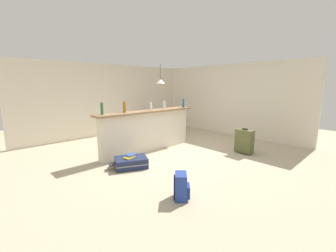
# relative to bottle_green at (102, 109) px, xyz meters

# --- Properties ---
(ground_plane) EXTENTS (13.00, 13.00, 0.05)m
(ground_plane) POSITION_rel_bottle_green_xyz_m (1.68, -0.50, -1.27)
(ground_plane) COLOR #BCAD8E
(wall_back) EXTENTS (6.60, 0.10, 2.50)m
(wall_back) POSITION_rel_bottle_green_xyz_m (1.68, 2.55, 0.00)
(wall_back) COLOR silver
(wall_back) RESTS_ON ground_plane
(wall_right) EXTENTS (0.10, 6.00, 2.50)m
(wall_right) POSITION_rel_bottle_green_xyz_m (4.73, -0.20, 0.00)
(wall_right) COLOR silver
(wall_right) RESTS_ON ground_plane
(partition_half_wall) EXTENTS (2.80, 0.20, 1.06)m
(partition_half_wall) POSITION_rel_bottle_green_xyz_m (1.24, -0.10, -0.72)
(partition_half_wall) COLOR silver
(partition_half_wall) RESTS_ON ground_plane
(bar_countertop) EXTENTS (2.96, 0.40, 0.05)m
(bar_countertop) POSITION_rel_bottle_green_xyz_m (1.24, -0.10, -0.16)
(bar_countertop) COLOR #93704C
(bar_countertop) RESTS_ON partition_half_wall
(bottle_green) EXTENTS (0.06, 0.06, 0.27)m
(bottle_green) POSITION_rel_bottle_green_xyz_m (0.00, 0.00, 0.00)
(bottle_green) COLOR #2D6B38
(bottle_green) RESTS_ON bar_countertop
(bottle_amber) EXTENTS (0.07, 0.07, 0.27)m
(bottle_amber) POSITION_rel_bottle_green_xyz_m (0.58, -0.03, -0.00)
(bottle_amber) COLOR #9E661E
(bottle_amber) RESTS_ON bar_countertop
(bottle_white) EXTENTS (0.06, 0.06, 0.22)m
(bottle_white) POSITION_rel_bottle_green_xyz_m (1.28, -0.19, -0.03)
(bottle_white) COLOR silver
(bottle_white) RESTS_ON bar_countertop
(bottle_clear) EXTENTS (0.06, 0.06, 0.22)m
(bottle_clear) POSITION_rel_bottle_green_xyz_m (1.85, -0.08, -0.02)
(bottle_clear) COLOR silver
(bottle_clear) RESTS_ON bar_countertop
(bottle_blue) EXTENTS (0.07, 0.07, 0.26)m
(bottle_blue) POSITION_rel_bottle_green_xyz_m (2.52, -0.19, -0.01)
(bottle_blue) COLOR #284C89
(bottle_blue) RESTS_ON bar_countertop
(dining_table) EXTENTS (1.10, 0.80, 0.74)m
(dining_table) POSITION_rel_bottle_green_xyz_m (2.83, 1.24, -0.60)
(dining_table) COLOR #4C331E
(dining_table) RESTS_ON ground_plane
(dining_chair_near_partition) EXTENTS (0.46, 0.46, 0.93)m
(dining_chair_near_partition) POSITION_rel_bottle_green_xyz_m (2.76, 0.72, -0.73)
(dining_chair_near_partition) COLOR black
(dining_chair_near_partition) RESTS_ON ground_plane
(pendant_lamp) EXTENTS (0.34, 0.34, 0.71)m
(pendant_lamp) POSITION_rel_bottle_green_xyz_m (2.79, 1.17, 0.65)
(pendant_lamp) COLOR black
(suitcase_flat_navy) EXTENTS (0.89, 0.73, 0.22)m
(suitcase_flat_navy) POSITION_rel_bottle_green_xyz_m (0.22, -0.79, -1.14)
(suitcase_flat_navy) COLOR #1E284C
(suitcase_flat_navy) RESTS_ON ground_plane
(backpack_blue) EXTENTS (0.34, 0.34, 0.42)m
(backpack_blue) POSITION_rel_bottle_green_xyz_m (0.06, -2.46, -1.05)
(backpack_blue) COLOR #233D93
(backpack_blue) RESTS_ON ground_plane
(suitcase_upright_olive) EXTENTS (0.25, 0.45, 0.67)m
(suitcase_upright_olive) POSITION_rel_bottle_green_xyz_m (2.97, -1.97, -0.92)
(suitcase_upright_olive) COLOR #51562D
(suitcase_upright_olive) RESTS_ON ground_plane
(book_stack) EXTENTS (0.32, 0.25, 0.06)m
(book_stack) POSITION_rel_bottle_green_xyz_m (0.21, -0.78, -1.00)
(book_stack) COLOR gold
(book_stack) RESTS_ON suitcase_flat_navy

